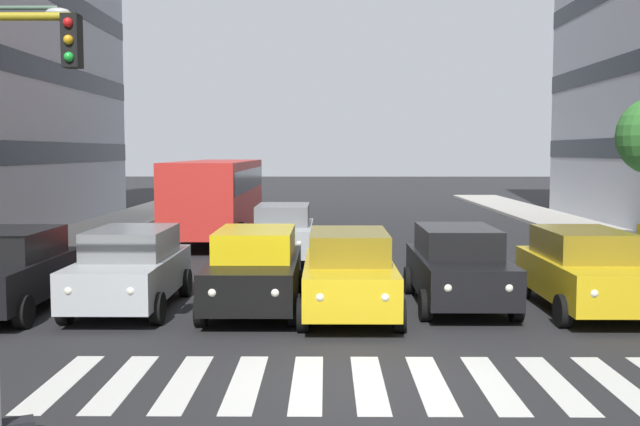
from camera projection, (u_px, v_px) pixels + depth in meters
The scene contains 10 objects.
ground_plane at pixel (369, 383), 10.97m from camera, with size 180.00×180.00×0.00m, color #262628.
crosswalk_markings at pixel (369, 383), 10.97m from camera, with size 9.45×2.80×0.01m.
car_1 at pixel (584, 270), 15.85m from camera, with size 2.02×4.44×1.72m.
car_2 at pixel (458, 266), 16.40m from camera, with size 2.02×4.44×1.72m.
car_3 at pixel (349, 272), 15.50m from camera, with size 2.02×4.44×1.72m.
car_4 at pixel (255, 269), 15.93m from camera, with size 2.02×4.44×1.72m.
car_5 at pixel (131, 268), 16.09m from camera, with size 2.02×4.44×1.72m.
car_6 at pixel (9, 270), 15.79m from camera, with size 2.02×4.44×1.72m.
car_row2_0 at pixel (283, 232), 23.25m from camera, with size 2.02×4.44×1.72m.
bus_behind_traffic at pixel (218, 191), 28.96m from camera, with size 2.78×10.50×3.00m.
Camera 1 is at (0.63, 10.74, 3.37)m, focal length 42.29 mm.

